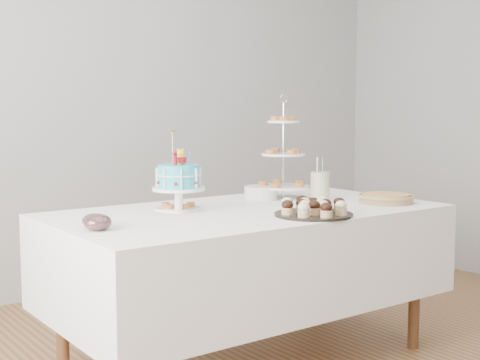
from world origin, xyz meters
TOP-DOWN VIEW (x-y plane):
  - walls at (0.00, 0.00)m, footprint 5.04×4.04m
  - table at (0.00, 0.30)m, footprint 1.92×1.02m
  - birthday_cake at (-0.32, 0.43)m, footprint 0.25×0.25m
  - cupcake_tray at (0.12, -0.04)m, footprint 0.36×0.36m
  - pie at (0.72, 0.06)m, footprint 0.30×0.30m
  - tiered_stand at (0.41, 0.52)m, footprint 0.30×0.30m
  - plate_stack at (0.29, 0.57)m, footprint 0.18×0.18m
  - pastry_plate at (-0.28, 0.50)m, footprint 0.22×0.22m
  - jam_bowl_a at (-0.84, 0.20)m, footprint 0.11×0.11m
  - jam_bowl_b at (-0.82, 0.27)m, footprint 0.10×0.10m
  - utensil_pitcher at (0.53, 0.35)m, footprint 0.11×0.10m

SIDE VIEW (x-z plane):
  - table at x=0.00m, z-range 0.16..0.93m
  - pastry_plate at x=-0.28m, z-range 0.77..0.80m
  - pie at x=0.72m, z-range 0.77..0.82m
  - jam_bowl_b at x=-0.82m, z-range 0.77..0.83m
  - jam_bowl_a at x=-0.84m, z-range 0.77..0.84m
  - plate_stack at x=0.29m, z-range 0.77..0.84m
  - cupcake_tray at x=0.12m, z-range 0.77..0.85m
  - utensil_pitcher at x=0.53m, z-range 0.74..0.97m
  - birthday_cake at x=-0.32m, z-range 0.68..1.07m
  - tiered_stand at x=0.41m, z-range 0.72..1.30m
  - walls at x=0.00m, z-range 0.00..2.70m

